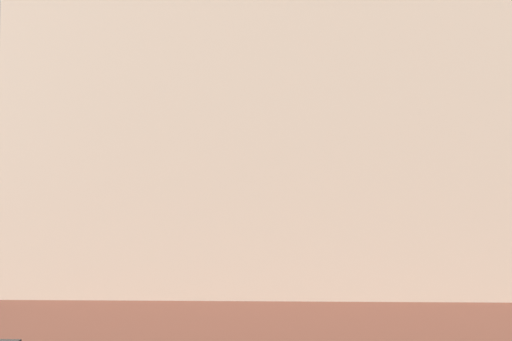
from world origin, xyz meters
TOP-DOWN VIEW (x-y plane):
  - landmark_building at (0.71, 29.31)m, footprint 24.91×13.87m

SIDE VIEW (x-z plane):
  - landmark_building at x=0.71m, z-range -5.67..29.09m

